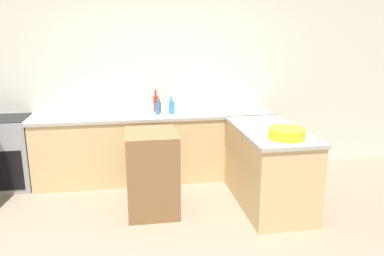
# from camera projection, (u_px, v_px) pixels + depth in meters

# --- Properties ---
(ground_plane) EXTENTS (14.00, 14.00, 0.00)m
(ground_plane) POSITION_uv_depth(u_px,v_px,m) (169.00, 244.00, 3.51)
(ground_plane) COLOR gray
(wall_back) EXTENTS (8.00, 0.06, 2.70)m
(wall_back) POSITION_uv_depth(u_px,v_px,m) (152.00, 76.00, 5.11)
(wall_back) COLOR silver
(wall_back) RESTS_ON ground_plane
(counter_back) EXTENTS (3.11, 0.65, 0.89)m
(counter_back) POSITION_uv_depth(u_px,v_px,m) (156.00, 146.00, 5.01)
(counter_back) COLOR #D6B27A
(counter_back) RESTS_ON ground_plane
(counter_peninsula) EXTENTS (0.69, 1.39, 0.89)m
(counter_peninsula) POSITION_uv_depth(u_px,v_px,m) (268.00, 166.00, 4.26)
(counter_peninsula) COLOR #D6B27A
(counter_peninsula) RESTS_ON ground_plane
(range_oven) EXTENTS (0.75, 0.60, 0.90)m
(range_oven) POSITION_uv_depth(u_px,v_px,m) (2.00, 153.00, 4.71)
(range_oven) COLOR #99999E
(range_oven) RESTS_ON ground_plane
(island_table) EXTENTS (0.54, 0.61, 0.91)m
(island_table) POSITION_uv_depth(u_px,v_px,m) (152.00, 172.00, 4.06)
(island_table) COLOR brown
(island_table) RESTS_ON ground_plane
(mixing_bowl) EXTENTS (0.36, 0.36, 0.10)m
(mixing_bowl) POSITION_uv_depth(u_px,v_px,m) (287.00, 133.00, 3.75)
(mixing_bowl) COLOR yellow
(mixing_bowl) RESTS_ON counter_peninsula
(water_bottle_blue) EXTENTS (0.06, 0.06, 0.20)m
(water_bottle_blue) POSITION_uv_depth(u_px,v_px,m) (158.00, 108.00, 4.85)
(water_bottle_blue) COLOR #386BB7
(water_bottle_blue) RESTS_ON counter_back
(vinegar_bottle_clear) EXTENTS (0.06, 0.06, 0.26)m
(vinegar_bottle_clear) POSITION_uv_depth(u_px,v_px,m) (176.00, 106.00, 4.92)
(vinegar_bottle_clear) COLOR silver
(vinegar_bottle_clear) RESTS_ON counter_back
(dish_soap_bottle) EXTENTS (0.06, 0.06, 0.23)m
(dish_soap_bottle) POSITION_uv_depth(u_px,v_px,m) (171.00, 107.00, 4.86)
(dish_soap_bottle) COLOR #338CBF
(dish_soap_bottle) RESTS_ON counter_back
(hot_sauce_bottle) EXTENTS (0.06, 0.06, 0.29)m
(hot_sauce_bottle) POSITION_uv_depth(u_px,v_px,m) (156.00, 103.00, 5.03)
(hot_sauce_bottle) COLOR red
(hot_sauce_bottle) RESTS_ON counter_back
(olive_oil_bottle) EXTENTS (0.06, 0.06, 0.19)m
(olive_oil_bottle) POSITION_uv_depth(u_px,v_px,m) (159.00, 107.00, 4.96)
(olive_oil_bottle) COLOR #475B1E
(olive_oil_bottle) RESTS_ON counter_back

